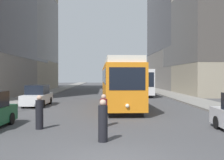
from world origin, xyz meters
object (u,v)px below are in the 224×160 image
Objects in this scene: streetcar at (119,82)px; transit_bus at (136,81)px; pedestrian_crossing_near at (39,113)px; pedestrian_on_sidewalk at (103,122)px; parked_car_left_near at (37,96)px; pedestrian_crossing_far at (104,111)px.

streetcar is 14.35m from transit_bus.
streetcar is 10.79m from pedestrian_crossing_near.
streetcar is 12.46m from pedestrian_on_sidewalk.
parked_car_left_near is 11.45m from pedestrian_crossing_far.
transit_bus reaches higher than pedestrian_crossing_near.
transit_bus is 7.66× the size of pedestrian_crossing_far.
pedestrian_crossing_near is 4.04m from pedestrian_on_sidewalk.
streetcar reaches higher than pedestrian_on_sidewalk.
streetcar is 8.27× the size of pedestrian_crossing_far.
streetcar is 7.30m from parked_car_left_near.
streetcar is 2.98× the size of parked_car_left_near.
pedestrian_crossing_near is at bearing -13.97° from pedestrian_crossing_far.
transit_bus is 2.77× the size of parked_car_left_near.
transit_bus reaches higher than parked_car_left_near.
transit_bus is 7.67× the size of pedestrian_crossing_near.
streetcar is 1.08× the size of transit_bus.
parked_car_left_near is 2.77× the size of pedestrian_crossing_far.
pedestrian_crossing_far is (3.14, 0.58, 0.00)m from pedestrian_crossing_near.
pedestrian_on_sidewalk is at bearing -65.57° from parked_car_left_near.
parked_car_left_near is at bearing 25.62° from pedestrian_crossing_near.
transit_bus is at bearing 52.15° from parked_car_left_near.
transit_bus is at bearing -125.42° from pedestrian_crossing_far.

